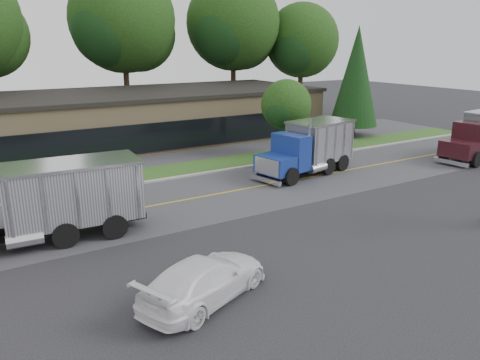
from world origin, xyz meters
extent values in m
plane|color=#35353B|center=(0.00, 0.00, 0.00)|extent=(140.00, 140.00, 0.00)
cube|color=#505055|center=(0.00, 9.00, 0.00)|extent=(60.00, 8.00, 0.02)
cube|color=gold|center=(0.00, 9.00, 0.00)|extent=(60.00, 0.12, 0.01)
cube|color=#9E9E99|center=(0.00, 13.20, 0.00)|extent=(60.00, 0.30, 0.12)
cube|color=#2D521C|center=(0.00, 15.00, 0.00)|extent=(60.00, 3.40, 0.03)
cube|color=#505055|center=(0.00, 20.00, 0.00)|extent=(60.00, 7.00, 0.02)
cube|color=tan|center=(2.00, 26.00, 2.00)|extent=(32.00, 12.00, 4.00)
cylinder|color=#382619|center=(4.00, 34.00, 2.83)|extent=(0.56, 0.56, 5.65)
sphere|color=black|center=(4.00, 34.00, 10.50)|extent=(10.34, 10.34, 10.34)
sphere|color=black|center=(5.94, 35.29, 9.21)|extent=(7.75, 7.75, 7.75)
sphere|color=black|center=(2.38, 33.03, 9.53)|extent=(7.11, 7.11, 7.11)
cylinder|color=#382619|center=(16.00, 33.00, 2.79)|extent=(0.56, 0.56, 5.59)
sphere|color=black|center=(16.00, 33.00, 10.37)|extent=(10.21, 10.21, 10.21)
sphere|color=black|center=(17.92, 34.28, 9.10)|extent=(7.66, 7.66, 7.66)
sphere|color=black|center=(14.40, 32.04, 9.42)|extent=(7.02, 7.02, 7.02)
cylinder|color=#382619|center=(24.00, 31.00, 2.31)|extent=(0.56, 0.56, 4.61)
sphere|color=black|center=(24.00, 31.00, 8.57)|extent=(8.43, 8.43, 8.43)
sphere|color=black|center=(25.58, 32.05, 7.51)|extent=(6.33, 6.33, 6.33)
sphere|color=black|center=(22.68, 30.21, 7.78)|extent=(5.80, 5.80, 5.80)
cylinder|color=#382619|center=(20.00, 18.00, 0.50)|extent=(0.44, 0.44, 1.00)
cone|color=black|center=(20.00, 18.00, 5.39)|extent=(4.31, 4.31, 8.82)
cylinder|color=#382619|center=(10.00, 15.00, 1.03)|extent=(0.56, 0.56, 2.07)
sphere|color=black|center=(10.00, 15.00, 3.84)|extent=(3.78, 3.78, 3.78)
sphere|color=black|center=(10.71, 15.47, 3.36)|extent=(2.83, 2.83, 2.83)
sphere|color=black|center=(9.41, 14.65, 3.48)|extent=(2.60, 2.60, 2.60)
cube|color=black|center=(-9.05, 7.13, 0.57)|extent=(9.47, 1.54, 0.28)
cube|color=silver|center=(-7.41, 7.04, 2.02)|extent=(5.77, 2.82, 2.50)
cube|color=silver|center=(-7.41, 7.04, 3.32)|extent=(5.93, 2.98, 0.12)
cylinder|color=black|center=(-6.94, 8.16, 0.57)|extent=(1.12, 0.41, 1.10)
cylinder|color=black|center=(-7.07, 5.87, 0.57)|extent=(1.12, 0.41, 1.10)
cube|color=black|center=(7.98, 9.84, 0.57)|extent=(6.93, 2.27, 0.28)
cube|color=navy|center=(5.05, 9.28, 1.12)|extent=(2.04, 2.57, 1.10)
cube|color=navy|center=(6.37, 9.53, 1.72)|extent=(1.62, 2.58, 2.20)
cube|color=black|center=(5.85, 9.43, 2.12)|extent=(0.45, 2.07, 0.90)
cube|color=silver|center=(9.15, 10.06, 2.02)|extent=(4.50, 3.23, 2.50)
cube|color=silver|center=(9.15, 10.06, 3.32)|extent=(4.68, 3.40, 0.12)
cylinder|color=black|center=(4.98, 10.44, 0.57)|extent=(1.15, 0.55, 1.10)
cylinder|color=black|center=(5.41, 8.18, 0.57)|extent=(1.15, 0.55, 1.10)
cylinder|color=black|center=(9.23, 11.25, 0.57)|extent=(1.15, 0.55, 1.10)
cylinder|color=black|center=(9.66, 8.99, 0.57)|extent=(1.15, 0.55, 1.10)
cube|color=#321016|center=(18.65, 6.13, 1.12)|extent=(2.10, 2.49, 1.10)
cube|color=#321016|center=(20.16, 6.30, 1.72)|extent=(1.61, 2.53, 2.20)
cube|color=black|center=(19.57, 6.23, 2.12)|extent=(0.29, 2.09, 0.90)
cylinder|color=black|center=(18.69, 7.29, 0.57)|extent=(1.13, 0.47, 1.10)
cylinder|color=black|center=(18.94, 5.00, 0.57)|extent=(1.13, 0.47, 1.10)
cylinder|color=black|center=(23.55, 7.83, 0.57)|extent=(1.13, 0.47, 1.10)
imported|color=white|center=(-5.00, -0.76, 0.74)|extent=(5.49, 3.87, 1.48)
camera|label=1|loc=(-11.24, -13.29, 8.26)|focal=35.00mm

